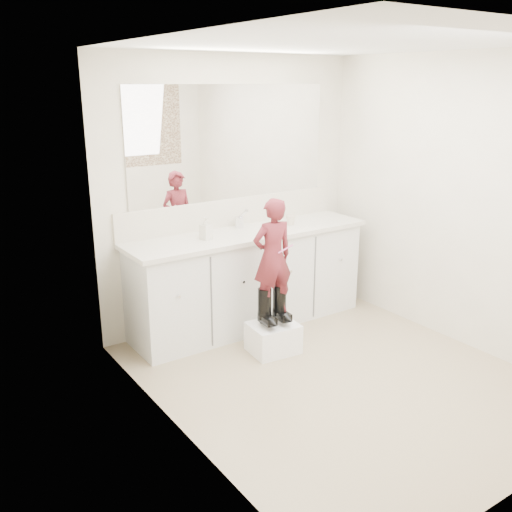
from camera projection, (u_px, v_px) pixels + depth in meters
floor at (337, 377)px, 4.35m from camera, size 3.00×3.00×0.00m
ceiling at (353, 42)px, 3.64m from camera, size 3.00×3.00×0.00m
wall_back at (232, 192)px, 5.18m from camera, size 2.60×0.00×2.60m
wall_left at (178, 255)px, 3.30m from camera, size 0.00×3.00×3.00m
wall_right at (461, 203)px, 4.70m from camera, size 0.00×3.00×3.00m
vanity_cabinet at (249, 280)px, 5.19m from camera, size 2.20×0.55×0.85m
countertop at (249, 234)px, 5.05m from camera, size 2.28×0.58×0.04m
backsplash at (233, 212)px, 5.22m from camera, size 2.28×0.03×0.25m
mirror at (232, 143)px, 5.04m from camera, size 2.00×0.02×1.00m
faucet at (239, 222)px, 5.16m from camera, size 0.08×0.08×0.10m
cup at (290, 220)px, 5.27m from camera, size 0.11×0.11×0.10m
soap_bottle at (206, 228)px, 4.78m from camera, size 0.10×0.10×0.19m
step_stool at (273, 338)px, 4.73m from camera, size 0.41×0.36×0.25m
boot_left at (265, 307)px, 4.62m from camera, size 0.14×0.22×0.32m
boot_right at (279, 303)px, 4.71m from camera, size 0.14×0.22×0.32m
toddler at (272, 257)px, 4.54m from camera, size 0.37×0.26×0.95m
toothbrush at (286, 249)px, 4.50m from camera, size 0.14×0.03×0.06m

